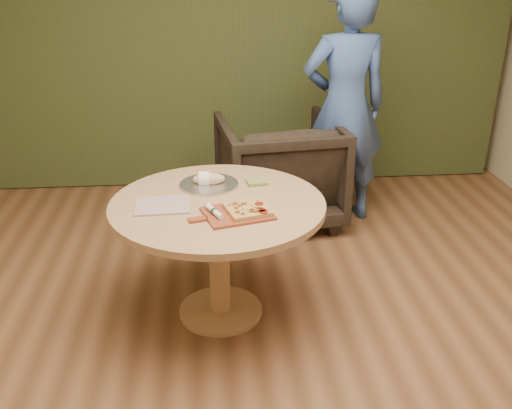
{
  "coord_description": "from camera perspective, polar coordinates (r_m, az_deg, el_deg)",
  "views": [
    {
      "loc": [
        -0.33,
        -2.29,
        2.05
      ],
      "look_at": [
        -0.11,
        0.25,
        0.91
      ],
      "focal_mm": 40.0,
      "sensor_mm": 36.0,
      "label": 1
    }
  ],
  "objects": [
    {
      "name": "cutlery_roll",
      "position": [
        3.04,
        -4.2,
        -0.69
      ],
      "size": [
        0.1,
        0.19,
        0.03
      ],
      "rotation": [
        0.0,
        0.0,
        0.42
      ],
      "color": "white",
      "rests_on": "pizza_paddle"
    },
    {
      "name": "pedestal_table",
      "position": [
        3.29,
        -3.8,
        -1.96
      ],
      "size": [
        1.23,
        1.23,
        0.75
      ],
      "rotation": [
        0.0,
        0.0,
        0.11
      ],
      "color": "tan",
      "rests_on": "ground"
    },
    {
      "name": "curtain",
      "position": [
        5.24,
        -1.35,
        16.94
      ],
      "size": [
        4.8,
        0.14,
        2.78
      ],
      "primitive_type": "cube",
      "color": "#303C1B",
      "rests_on": "ground"
    },
    {
      "name": "flatbread_pizza",
      "position": [
        3.06,
        -0.82,
        -0.49
      ],
      "size": [
        0.27,
        0.27,
        0.04
      ],
      "rotation": [
        0.0,
        0.0,
        0.27
      ],
      "color": "tan",
      "rests_on": "pizza_paddle"
    },
    {
      "name": "newspaper",
      "position": [
        3.21,
        -9.36,
        -0.08
      ],
      "size": [
        0.31,
        0.26,
        0.01
      ],
      "primitive_type": "cube",
      "rotation": [
        0.0,
        0.0,
        0.04
      ],
      "color": "beige",
      "rests_on": "pedestal_table"
    },
    {
      "name": "green_packet",
      "position": [
        3.47,
        0.1,
        2.25
      ],
      "size": [
        0.13,
        0.12,
        0.02
      ],
      "primitive_type": "cube",
      "rotation": [
        0.0,
        0.0,
        0.14
      ],
      "color": "olive",
      "rests_on": "pedestal_table"
    },
    {
      "name": "serving_tray",
      "position": [
        3.46,
        -4.72,
        2.01
      ],
      "size": [
        0.36,
        0.36,
        0.02
      ],
      "color": "silver",
      "rests_on": "pedestal_table"
    },
    {
      "name": "armchair",
      "position": [
        4.59,
        2.32,
        3.92
      ],
      "size": [
        1.01,
        0.96,
        0.94
      ],
      "primitive_type": "imported",
      "rotation": [
        0.0,
        0.0,
        3.26
      ],
      "color": "black",
      "rests_on": "ground"
    },
    {
      "name": "bread_roll",
      "position": [
        3.44,
        -4.88,
        2.57
      ],
      "size": [
        0.19,
        0.09,
        0.09
      ],
      "color": "#E0B688",
      "rests_on": "serving_tray"
    },
    {
      "name": "pizza_paddle",
      "position": [
        3.06,
        -2.05,
        -0.92
      ],
      "size": [
        0.47,
        0.36,
        0.01
      ],
      "rotation": [
        0.0,
        0.0,
        0.27
      ],
      "color": "brown",
      "rests_on": "pedestal_table"
    },
    {
      "name": "room_shell",
      "position": [
        2.4,
        3.21,
        8.34
      ],
      "size": [
        5.04,
        6.04,
        2.84
      ],
      "color": "brown",
      "rests_on": "ground"
    },
    {
      "name": "person_standing",
      "position": [
        4.56,
        8.87,
        9.62
      ],
      "size": [
        0.72,
        0.5,
        1.87
      ],
      "primitive_type": "imported",
      "rotation": [
        0.0,
        0.0,
        3.22
      ],
      "color": "#3B5A99",
      "rests_on": "ground"
    }
  ]
}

